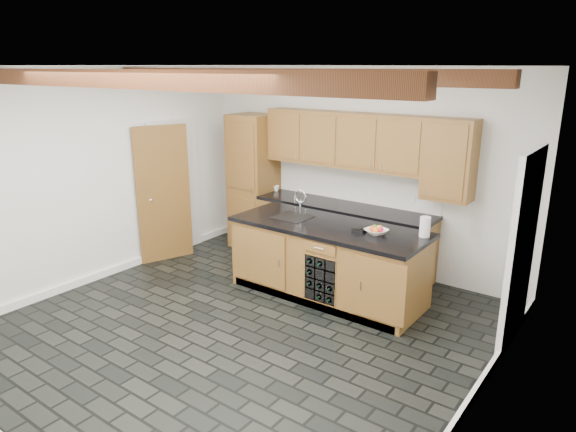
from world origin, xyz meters
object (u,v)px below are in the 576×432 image
at_px(kitchen_scale, 359,229).
at_px(paper_towel, 425,227).
at_px(island, 327,261).
at_px(fruit_bowl, 376,232).

bearing_deg(kitchen_scale, paper_towel, 26.84).
relative_size(island, paper_towel, 10.67).
bearing_deg(island, kitchen_scale, 1.29).
height_order(island, fruit_bowl, fruit_bowl).
height_order(island, kitchen_scale, kitchen_scale).
height_order(kitchen_scale, fruit_bowl, fruit_bowl).
distance_m(kitchen_scale, paper_towel, 0.75).
bearing_deg(fruit_bowl, island, -176.74).
distance_m(island, kitchen_scale, 0.64).
relative_size(island, fruit_bowl, 9.85).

